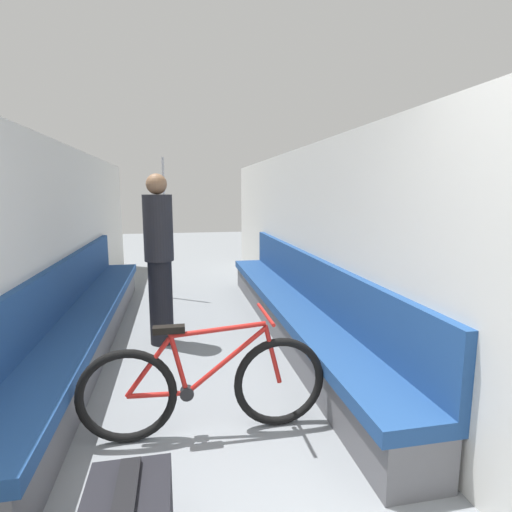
{
  "coord_description": "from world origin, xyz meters",
  "views": [
    {
      "loc": [
        -0.15,
        -0.89,
        1.61
      ],
      "look_at": [
        0.46,
        2.17,
        1.1
      ],
      "focal_mm": 28.0,
      "sensor_mm": 36.0,
      "label": 1
    }
  ],
  "objects_px": {
    "bench_seat_row_left": "(84,322)",
    "bench_seat_row_right": "(292,310)",
    "grab_pole_near": "(165,231)",
    "bicycle": "(206,386)",
    "passenger_standing": "(159,258)"
  },
  "relations": [
    {
      "from": "bench_seat_row_left",
      "to": "bench_seat_row_right",
      "type": "xyz_separation_m",
      "value": [
        2.2,
        0.0,
        0.0
      ]
    },
    {
      "from": "bench_seat_row_right",
      "to": "grab_pole_near",
      "type": "bearing_deg",
      "value": 126.61
    },
    {
      "from": "grab_pole_near",
      "to": "bench_seat_row_left",
      "type": "bearing_deg",
      "value": -112.27
    },
    {
      "from": "bicycle",
      "to": "grab_pole_near",
      "type": "xyz_separation_m",
      "value": [
        -0.33,
        3.6,
        0.68
      ]
    },
    {
      "from": "bicycle",
      "to": "bench_seat_row_right",
      "type": "bearing_deg",
      "value": 42.24
    },
    {
      "from": "bicycle",
      "to": "bench_seat_row_left",
      "type": "bearing_deg",
      "value": 108.49
    },
    {
      "from": "bench_seat_row_right",
      "to": "grab_pole_near",
      "type": "height_order",
      "value": "grab_pole_near"
    },
    {
      "from": "bench_seat_row_right",
      "to": "bicycle",
      "type": "height_order",
      "value": "bench_seat_row_right"
    },
    {
      "from": "bench_seat_row_left",
      "to": "passenger_standing",
      "type": "bearing_deg",
      "value": 2.44
    },
    {
      "from": "grab_pole_near",
      "to": "passenger_standing",
      "type": "relative_size",
      "value": 1.18
    },
    {
      "from": "passenger_standing",
      "to": "bench_seat_row_right",
      "type": "bearing_deg",
      "value": 146.87
    },
    {
      "from": "grab_pole_near",
      "to": "passenger_standing",
      "type": "bearing_deg",
      "value": -90.51
    },
    {
      "from": "bench_seat_row_right",
      "to": "bench_seat_row_left",
      "type": "bearing_deg",
      "value": 180.0
    },
    {
      "from": "passenger_standing",
      "to": "bench_seat_row_left",
      "type": "bearing_deg",
      "value": -29.39
    },
    {
      "from": "bench_seat_row_right",
      "to": "bicycle",
      "type": "distance_m",
      "value": 2.01
    }
  ]
}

